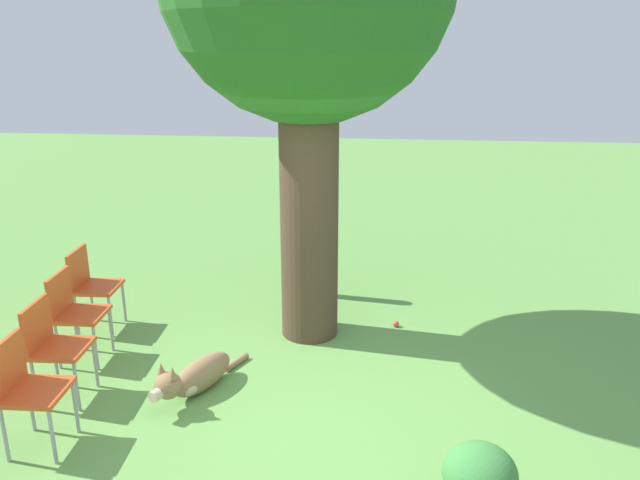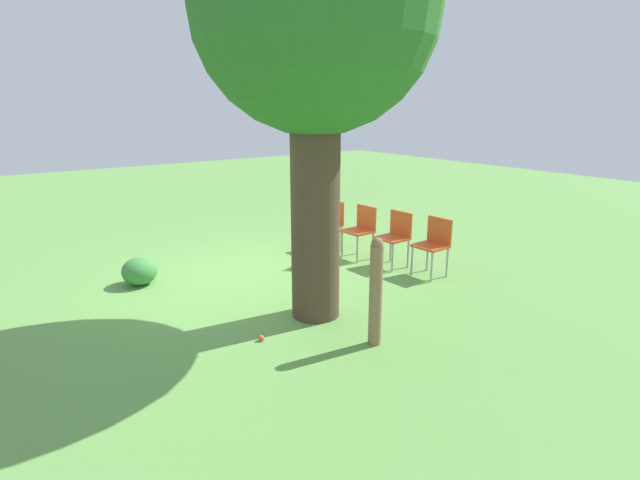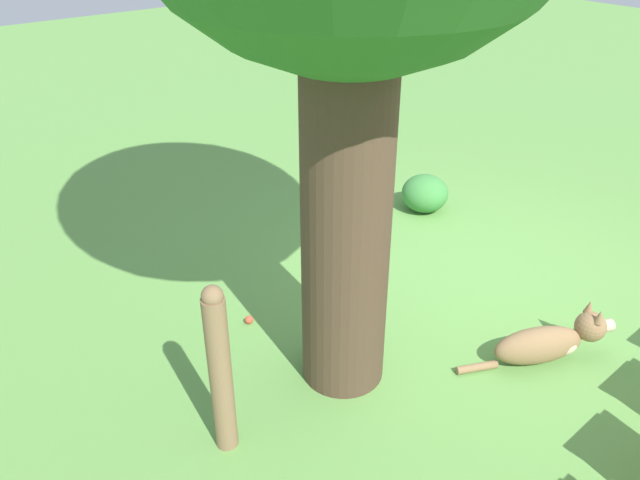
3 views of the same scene
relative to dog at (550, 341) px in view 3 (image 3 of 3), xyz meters
The scene contains 5 objects.
ground_plane 0.95m from the dog, 17.89° to the right, with size 30.00×30.00×0.00m, color #609947.
dog is the anchor object (origin of this frame).
fence_post 2.48m from the dog, 71.09° to the left, with size 0.14×0.14×1.21m.
tennis_ball 2.33m from the dog, 40.80° to the left, with size 0.07×0.07×0.07m.
low_shrub 2.53m from the dog, 25.31° to the right, with size 0.50×0.50×0.40m.
Camera 3 is at (-2.67, 3.89, 3.11)m, focal length 35.00 mm.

